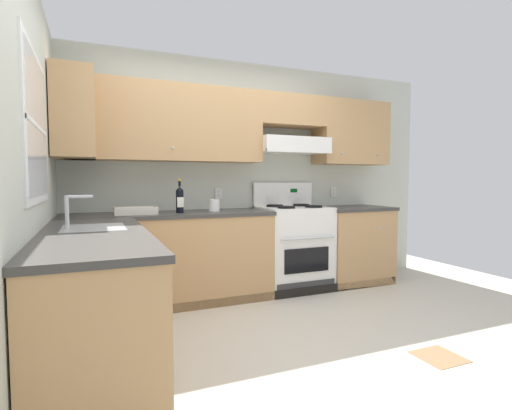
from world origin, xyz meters
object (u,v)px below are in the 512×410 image
wine_bottle (180,199)px  bowl (136,212)px  stove (294,247)px  paper_towel_roll (214,205)px

wine_bottle → bowl: bearing=-178.7°
stove → wine_bottle: bearing=-176.7°
bowl → paper_towel_roll: bearing=5.5°
stove → bowl: bearing=-177.2°
bowl → wine_bottle: bearing=1.3°
stove → paper_towel_roll: bearing=-179.4°
stove → paper_towel_roll: size_ratio=9.70×
bowl → paper_towel_roll: (0.78, 0.07, 0.04)m
paper_towel_roll → bowl: bearing=-174.5°
stove → wine_bottle: 1.42m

